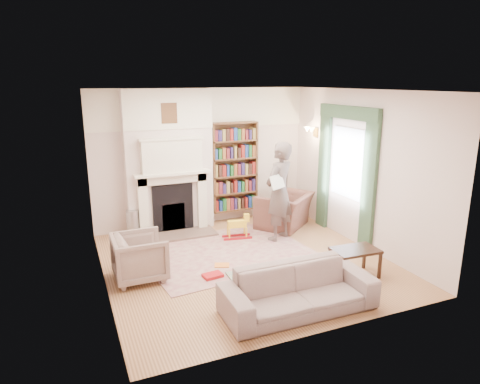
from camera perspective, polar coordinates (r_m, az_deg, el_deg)
name	(u,v)px	position (r m, az deg, el deg)	size (l,w,h in m)	color
floor	(246,262)	(7.25, 0.77, -9.29)	(4.50, 4.50, 0.00)	brown
ceiling	(246,90)	(6.63, 0.86, 13.41)	(4.50, 4.50, 0.00)	white
wall_back	(203,157)	(8.87, -5.01, 4.61)	(4.50, 4.50, 0.00)	beige
wall_front	(326,223)	(4.90, 11.39, -4.05)	(4.50, 4.50, 0.00)	beige
wall_left	(98,195)	(6.28, -18.36, -0.35)	(4.50, 4.50, 0.00)	beige
wall_right	(361,169)	(7.95, 15.87, 2.92)	(4.50, 4.50, 0.00)	beige
fireplace	(169,162)	(8.49, -9.43, 3.91)	(1.70, 0.58, 2.80)	beige
bookcase	(234,167)	(9.01, -0.78, 3.36)	(1.00, 0.24, 1.85)	brown
window	(347,163)	(8.25, 14.09, 3.79)	(0.02, 0.90, 1.30)	silver
curtain_left	(369,184)	(7.74, 16.84, 1.01)	(0.07, 0.32, 2.40)	#29402B
curtain_right	(324,169)	(8.83, 11.12, 3.02)	(0.07, 0.32, 2.40)	#29402B
pelmet	(348,112)	(8.10, 14.25, 10.24)	(0.09, 1.70, 0.24)	#29402B
wall_sconce	(308,133)	(8.96, 9.00, 7.82)	(0.20, 0.24, 0.24)	gold
rug	(226,252)	(7.61, -1.85, -8.06)	(2.82, 2.17, 0.01)	#BDAE8E
armchair_reading	(284,210)	(8.85, 5.92, -2.44)	(1.08, 0.94, 0.70)	#512E2B
armchair_left	(140,257)	(6.71, -13.21, -8.45)	(0.76, 0.78, 0.71)	#A39A87
sofa	(299,290)	(5.78, 7.81, -12.79)	(2.03, 0.79, 0.59)	#9F9783
man_reading	(279,192)	(7.98, 5.25, 0.03)	(0.68, 0.45, 1.87)	#594A47
newspaper	(277,182)	(7.68, 5.00, 1.37)	(0.37, 0.02, 0.26)	silver
coffee_table	(355,263)	(6.90, 15.02, -9.09)	(0.70, 0.45, 0.45)	black
paraffin_heater	(133,224)	(8.47, -14.08, -4.16)	(0.24, 0.24, 0.55)	#9D9EA4
rocking_horse	(237,227)	(8.17, -0.41, -4.64)	(0.55, 0.22, 0.48)	yellow
board_game	(240,276)	(6.72, 0.00, -11.10)	(0.36, 0.36, 0.03)	#DACA4D
game_box_lid	(213,275)	(6.71, -3.66, -11.04)	(0.30, 0.20, 0.05)	#B41419
comic_annuals	(260,267)	(7.03, 2.66, -9.95)	(1.17, 0.72, 0.02)	red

